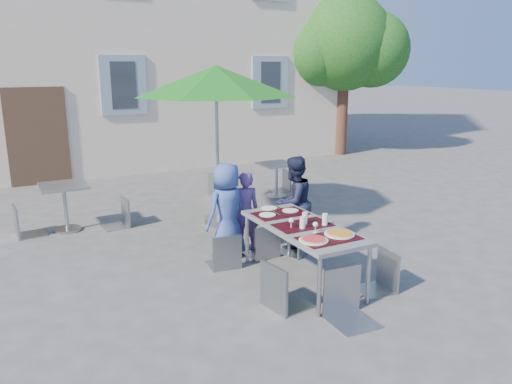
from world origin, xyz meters
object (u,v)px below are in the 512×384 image
dining_table (303,229)px  patio_umbrella (216,82)px  bg_chair_l_0 (21,202)px  chair_5 (349,265)px  bg_chair_r_1 (283,168)px  bg_chair_r_0 (119,196)px  child_0 (227,210)px  cafe_table_0 (65,198)px  pizza_near_left (314,240)px  child_2 (294,202)px  chair_2 (301,215)px  child_1 (245,211)px  pizza_near_right (339,234)px  chair_3 (282,258)px  chair_1 (264,221)px  cafe_table_1 (277,175)px  chair_4 (383,248)px  bg_chair_l_1 (219,170)px  chair_0 (225,230)px

dining_table → patio_umbrella: size_ratio=0.69×
patio_umbrella → bg_chair_l_0: size_ratio=2.78×
chair_5 → bg_chair_r_1: 5.67m
bg_chair_r_0 → child_0: bearing=-63.1°
dining_table → cafe_table_0: cafe_table_0 is taller
pizza_near_left → child_2: bearing=65.0°
pizza_near_left → chair_2: 1.53m
child_1 → chair_2: size_ratio=1.20×
chair_2 → bg_chair_l_0: bearing=142.2°
bg_chair_l_0 → pizza_near_right: bearing=-51.8°
patio_umbrella → pizza_near_right: bearing=-87.1°
child_2 → chair_3: size_ratio=1.35×
chair_1 → bg_chair_r_1: chair_1 is taller
child_0 → bg_chair_l_0: 3.43m
cafe_table_1 → chair_3: bearing=-119.4°
chair_4 → chair_5: size_ratio=0.88×
patio_umbrella → bg_chair_l_0: 3.65m
cafe_table_0 → cafe_table_1: bearing=3.7°
pizza_near_right → bg_chair_l_0: size_ratio=0.36×
child_0 → cafe_table_0: (-1.89, 2.26, -0.13)m
chair_1 → cafe_table_1: chair_1 is taller
bg_chair_l_1 → bg_chair_r_1: bearing=-5.7°
child_1 → cafe_table_1: child_1 is taller
child_1 → chair_1: 0.40m
pizza_near_left → cafe_table_0: (-2.15, 4.04, -0.22)m
cafe_table_1 → child_0: bearing=-131.9°
pizza_near_left → child_0: 1.80m
chair_2 → chair_5: 1.93m
chair_1 → bg_chair_l_0: (-2.98, 2.59, 0.02)m
child_1 → dining_table: bearing=109.1°
pizza_near_right → chair_5: size_ratio=0.34×
chair_2 → bg_chair_r_1: size_ratio=1.16×
dining_table → child_2: size_ratio=1.33×
chair_0 → chair_5: (0.60, -1.89, 0.09)m
pizza_near_left → bg_chair_r_1: 5.29m
pizza_near_left → chair_3: size_ratio=0.32×
child_1 → child_2: 0.75m
bg_chair_l_0 → bg_chair_l_1: bearing=11.6°
child_1 → bg_chair_l_0: bearing=-24.8°
chair_3 → chair_5: size_ratio=0.98×
child_0 → patio_umbrella: (0.48, 1.43, 1.73)m
chair_1 → chair_5: chair_5 is taller
pizza_near_right → bg_chair_l_1: 4.85m
chair_1 → chair_4: size_ratio=1.01×
patio_umbrella → bg_chair_r_0: (-1.54, 0.65, -1.87)m
pizza_near_left → bg_chair_r_0: bearing=108.8°
pizza_near_right → child_2: 1.69m
bg_chair_l_0 → chair_0: bearing=-49.0°
chair_4 → bg_chair_l_1: size_ratio=0.94×
pizza_near_left → chair_3: chair_3 is taller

